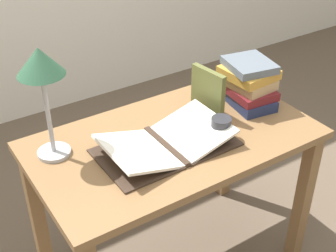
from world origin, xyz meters
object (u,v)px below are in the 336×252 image
(reading_lamp, at_px, (41,71))
(coffee_mug, at_px, (221,128))
(open_book, at_px, (166,143))
(book_stack_tall, at_px, (248,83))
(book_standing_upright, at_px, (208,92))

(reading_lamp, height_order, coffee_mug, reading_lamp)
(coffee_mug, bearing_deg, reading_lamp, 156.57)
(open_book, bearing_deg, reading_lamp, 151.56)
(open_book, distance_m, reading_lamp, 0.57)
(book_stack_tall, bearing_deg, coffee_mug, -149.55)
(open_book, bearing_deg, book_stack_tall, 11.39)
(open_book, height_order, book_standing_upright, book_standing_upright)
(book_stack_tall, xyz_separation_m, book_standing_upright, (-0.21, 0.02, 0.00))
(reading_lamp, xyz_separation_m, coffee_mug, (0.63, -0.27, -0.32))
(book_stack_tall, bearing_deg, open_book, -168.25)
(open_book, distance_m, coffee_mug, 0.24)
(book_stack_tall, distance_m, reading_lamp, 0.96)
(reading_lamp, bearing_deg, open_book, -28.08)
(book_stack_tall, relative_size, reading_lamp, 0.67)
(open_book, xyz_separation_m, coffee_mug, (0.23, -0.06, 0.02))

